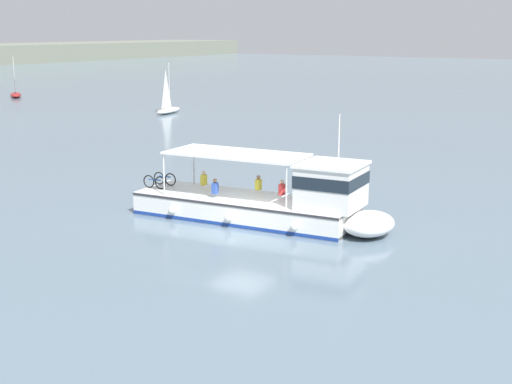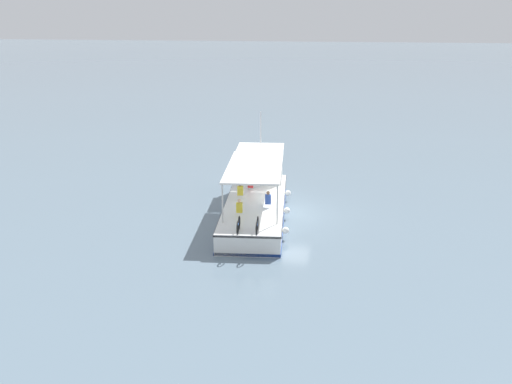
% 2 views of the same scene
% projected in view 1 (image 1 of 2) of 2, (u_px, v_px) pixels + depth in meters
% --- Properties ---
extents(ground_plane, '(400.00, 400.00, 0.00)m').
position_uv_depth(ground_plane, '(243.00, 231.00, 32.39)').
color(ground_plane, slate).
extents(ferry_main, '(4.34, 13.00, 5.32)m').
position_uv_depth(ferry_main, '(275.00, 202.00, 33.44)').
color(ferry_main, white).
rests_on(ferry_main, ground).
extents(sailboat_horizon_west, '(4.99, 2.44, 5.40)m').
position_uv_depth(sailboat_horizon_west, '(168.00, 108.00, 77.43)').
color(sailboat_horizon_west, white).
rests_on(sailboat_horizon_west, ground).
extents(sailboat_near_port, '(4.09, 4.62, 5.40)m').
position_uv_depth(sailboat_near_port, '(16.00, 93.00, 95.77)').
color(sailboat_near_port, maroon).
rests_on(sailboat_near_port, ground).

